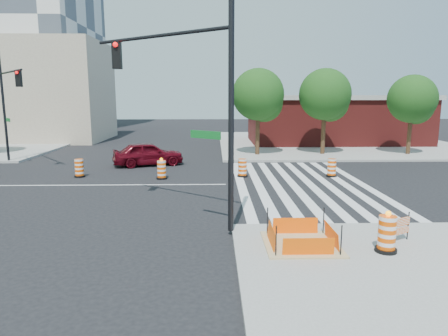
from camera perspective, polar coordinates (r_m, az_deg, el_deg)
The scene contains 19 objects.
ground at distance 21.73m, azimuth -18.56°, elevation -2.34°, with size 120.00×120.00×0.00m, color black.
sidewalk_ne at distance 40.22m, azimuth 15.38°, elevation 3.51°, with size 22.00×22.00×0.15m, color gray.
crosswalk_east at distance 21.24m, azimuth 10.97°, elevation -2.25°, with size 6.75×13.50×0.01m.
lane_centerline at distance 21.72m, azimuth -18.56°, elevation -2.32°, with size 14.00×0.12×0.01m, color silver.
excavation_pit at distance 12.32m, azimuth 10.97°, elevation -10.40°, with size 2.20×2.20×0.90m.
brick_storefront at distance 40.03m, azimuth 15.54°, elevation 6.69°, with size 16.50×8.50×4.60m.
beige_midrise at distance 46.10m, azimuth -25.34°, elevation 9.85°, with size 14.00×10.00×10.00m, color tan.
red_coupe at distance 26.84m, azimuth -10.78°, elevation 2.03°, with size 1.84×4.58×1.56m, color #500610.
signal_pole_se at distance 13.69m, azimuth -5.10°, elevation 12.54°, with size 5.11×3.89×8.30m.
signal_pole_nw at distance 29.54m, azimuth -28.50°, elevation 9.22°, with size 3.61×4.58×7.54m.
pit_drum at distance 12.35m, azimuth 22.23°, elevation -8.83°, with size 0.62×0.62×1.21m.
barricade at distance 13.37m, azimuth 23.98°, elevation -7.60°, with size 0.68×0.39×0.88m.
tree_north_c at distance 30.32m, azimuth 4.97°, elevation 9.99°, with size 3.87×3.87×6.58m.
tree_north_d at distance 31.49m, azimuth 14.27°, elevation 9.74°, with size 3.88×3.88×6.60m.
tree_north_e at distance 33.58m, azimuth 25.31°, elevation 8.55°, with size 3.60×3.60×6.13m.
median_drum_2 at distance 24.01m, azimuth -19.97°, elevation -0.10°, with size 0.60×0.60×1.02m.
median_drum_3 at distance 22.31m, azimuth -8.90°, elevation -0.32°, with size 0.60×0.60×1.18m.
median_drum_4 at distance 22.68m, azimuth 2.65°, elevation -0.06°, with size 0.60×0.60×1.02m.
median_drum_5 at distance 23.49m, azimuth 15.13°, elevation -0.05°, with size 0.60×0.60×1.02m.
Camera 1 is at (6.42, -20.26, 4.52)m, focal length 32.00 mm.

